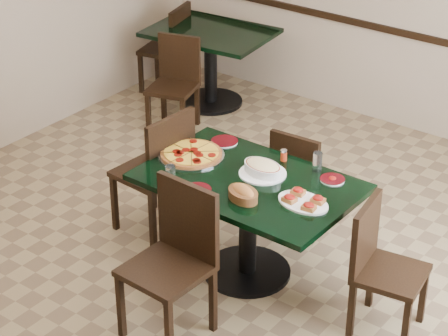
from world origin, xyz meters
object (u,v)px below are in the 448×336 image
Objects in this scene: back_chair_near at (176,78)px; bruschetta_platter at (303,200)px; bread_basket at (243,194)px; main_table at (248,203)px; chair_far at (300,177)px; chair_left at (160,167)px; chair_right at (379,261)px; pepperoni_pizza at (191,154)px; back_table at (211,53)px; chair_near at (176,252)px; lasagna_casserole at (263,168)px; back_chair_left at (171,44)px.

bruschetta_platter is at bearing -50.09° from back_chair_near.
bread_basket is at bearing -57.36° from back_chair_near.
chair_far is (-0.01, 0.67, -0.10)m from main_table.
chair_far is 0.85× the size of chair_left.
pepperoni_pizza is at bearing 81.22° from chair_right.
pepperoni_pizza is 1.22× the size of bruschetta_platter.
chair_left is (-1.79, 0.02, 0.07)m from chair_right.
chair_left is at bearing -70.23° from back_chair_near.
back_table is 1.42× the size of back_chair_near.
chair_right is at bearing -0.06° from pepperoni_pizza.
back_table is 2.54m from pepperoni_pizza.
pepperoni_pizza is (-0.49, 0.76, 0.20)m from chair_near.
back_table is 1.22× the size of chair_near.
chair_near is 3.13× the size of lasagna_casserole.
chair_far is 1.18m from chair_right.
back_chair_near is (-2.87, 1.49, -0.01)m from chair_right.
chair_near is at bearing 49.61° from chair_left.
chair_right is at bearing 39.71° from chair_near.
back_table is 2.83m from lasagna_casserole.
back_chair_near is 2.40m from lasagna_casserole.
back_chair_left is at bearing 172.50° from back_table.
lasagna_casserole is at bearing 165.61° from bruschetta_platter.
chair_left is 3.64× the size of bread_basket.
bread_basket is (2.57, -2.35, 0.29)m from back_chair_left.
chair_right reaches higher than bread_basket.
bread_basket is at bearing 97.72° from chair_right.
main_table is at bearing -53.31° from back_table.
lasagna_casserole reaches higher than pepperoni_pizza.
lasagna_casserole is 0.45m from bruschetta_platter.
chair_far reaches higher than main_table.
back_table is at bearing 144.27° from bruschetta_platter.
back_chair_left is 3.21m from lasagna_casserole.
lasagna_casserole is at bearing 37.63° from back_chair_left.
pepperoni_pizza is at bearing -178.23° from bruschetta_platter.
chair_near reaches higher than bruschetta_platter.
back_chair_left reaches higher than chair_far.
chair_near is 2.93m from back_chair_near.
pepperoni_pizza is 0.68m from bread_basket.
lasagna_casserole is at bearing 74.90° from main_table.
back_chair_left is (-0.56, 0.61, 0.02)m from back_chair_near.
lasagna_casserole reaches higher than back_table.
back_chair_near reaches higher than bread_basket.
chair_left is at bearing -167.44° from lasagna_casserole.
chair_near is at bearing -118.33° from bruschetta_platter.
chair_left reaches higher than lasagna_casserole.
chair_left is 2.61× the size of bruschetta_platter.
chair_far is at bearing 129.18° from bruschetta_platter.
chair_far is at bearing 52.18° from pepperoni_pizza.
back_table is 3.13m from bread_basket.
back_chair_left is 2.78× the size of lasagna_casserole.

